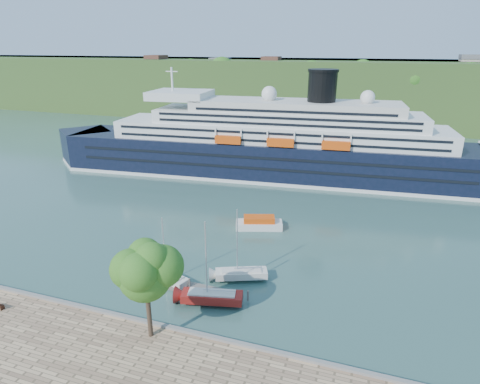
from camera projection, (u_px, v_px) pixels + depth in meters
name	position (u px, v px, depth m)	size (l,w,h in m)	color
ground	(141.00, 327.00, 45.02)	(400.00, 400.00, 0.00)	#2A4B46
far_hillside	(322.00, 90.00, 169.94)	(400.00, 50.00, 24.00)	#314E1F
quay_coping	(139.00, 320.00, 44.45)	(220.00, 0.50, 0.30)	slate
cruise_ship	(268.00, 124.00, 93.40)	(111.46, 16.23, 25.03)	black
promenade_tree	(147.00, 287.00, 40.28)	(7.24, 7.24, 12.00)	#295A17
floating_pontoon	(176.00, 285.00, 52.62)	(17.99, 2.20, 0.40)	gray
sailboat_white_near	(167.00, 253.00, 52.00)	(6.87, 1.91, 8.87)	silver
sailboat_red	(211.00, 267.00, 47.18)	(8.20, 2.28, 10.59)	maroon
sailboat_white_far	(241.00, 247.00, 52.36)	(7.66, 2.13, 9.90)	silver
tender_launch	(259.00, 222.00, 68.95)	(8.02, 2.74, 2.22)	#E04A0D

